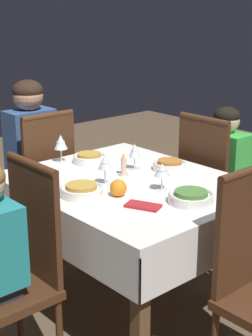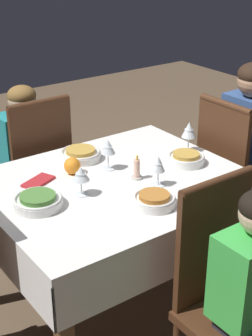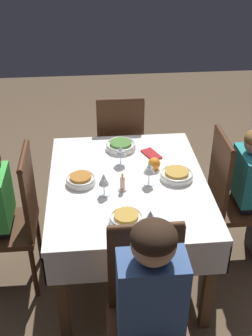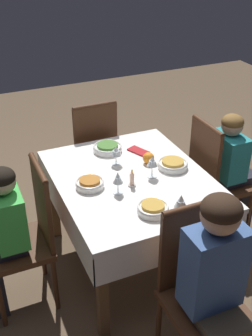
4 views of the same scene
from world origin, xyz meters
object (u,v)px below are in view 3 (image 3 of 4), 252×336
at_px(chair_west, 120,145).
at_px(candle_centerpiece, 122,184).
at_px(napkin_red_folded, 151,154).
at_px(person_adult_denim, 152,320).
at_px(chair_south, 15,217).
at_px(bowl_north, 177,175).
at_px(dining_table, 128,193).
at_px(wine_glass_north, 149,169).
at_px(wine_glass_west, 121,151).
at_px(bowl_east, 126,218).
at_px(chair_north, 232,195).
at_px(bowl_west, 121,146).
at_px(wine_glass_south, 104,180).
at_px(wine_glass_east, 150,218).
at_px(bowl_south, 81,179).
at_px(chair_east, 147,311).
at_px(orange_fruit, 154,164).

xyz_separation_m(chair_west, candle_centerpiece, (0.93, -0.05, 0.25)).
height_order(chair_west, napkin_red_folded, chair_west).
distance_m(person_adult_denim, napkin_red_folded, 1.31).
bearing_deg(chair_south, bowl_north, 91.89).
distance_m(dining_table, chair_south, 0.73).
xyz_separation_m(wine_glass_north, candle_centerpiece, (0.05, -0.17, -0.07)).
distance_m(person_adult_denim, wine_glass_west, 1.20).
bearing_deg(bowl_east, chair_north, 121.47).
bearing_deg(person_adult_denim, bowl_west, 91.13).
distance_m(chair_south, bowl_west, 0.87).
bearing_deg(dining_table, wine_glass_south, -49.18).
height_order(chair_south, candle_centerpiece, chair_south).
bearing_deg(wine_glass_east, wine_glass_south, -150.21).
relative_size(chair_west, wine_glass_south, 6.73).
xyz_separation_m(wine_glass_south, napkin_red_folded, (-0.44, 0.35, -0.10)).
relative_size(chair_west, wine_glass_north, 6.44).
xyz_separation_m(candle_centerpiece, napkin_red_folded, (-0.40, 0.23, -0.04)).
bearing_deg(bowl_east, bowl_south, -148.59).
height_order(chair_east, bowl_east, chair_east).
relative_size(wine_glass_south, napkin_red_folded, 0.84).
bearing_deg(wine_glass_south, napkin_red_folded, 141.51).
relative_size(wine_glass_north, wine_glass_south, 1.05).
distance_m(bowl_east, orange_fruit, 0.57).
xyz_separation_m(bowl_east, orange_fruit, (-0.53, 0.23, 0.01)).
distance_m(chair_west, person_adult_denim, 1.82).
bearing_deg(person_adult_denim, orange_fruit, 81.36).
height_order(wine_glass_east, bowl_west, wine_glass_east).
xyz_separation_m(bowl_west, orange_fruit, (0.28, 0.20, 0.01)).
distance_m(chair_west, bowl_north, 0.92).
distance_m(dining_table, orange_fruit, 0.26).
bearing_deg(wine_glass_south, chair_south, -99.76).
bearing_deg(bowl_west, candle_centerpiece, -3.40).
distance_m(wine_glass_east, bowl_west, 0.93).
bearing_deg(chair_east, orange_fruit, 79.97).
xyz_separation_m(bowl_east, bowl_west, (-0.81, 0.03, -0.00)).
xyz_separation_m(wine_glass_east, napkin_red_folded, (-0.82, 0.13, -0.11)).
relative_size(person_adult_denim, bowl_east, 6.29).
distance_m(bowl_east, bowl_west, 0.81).
relative_size(chair_east, person_adult_denim, 0.85).
bearing_deg(chair_north, person_adult_denim, 146.26).
bearing_deg(napkin_red_folded, wine_glass_west, -65.32).
distance_m(bowl_east, bowl_north, 0.54).
relative_size(person_adult_denim, bowl_north, 5.65).
bearing_deg(dining_table, chair_west, 179.21).
xyz_separation_m(person_adult_denim, bowl_north, (-0.99, 0.29, 0.11)).
bearing_deg(orange_fruit, bowl_east, -23.72).
height_order(bowl_north, wine_glass_west, wine_glass_west).
xyz_separation_m(orange_fruit, napkin_red_folded, (-0.18, 0.01, -0.03)).
bearing_deg(bowl_west, wine_glass_east, 4.86).
relative_size(dining_table, bowl_south, 6.56).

